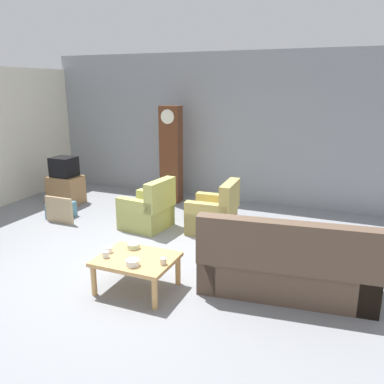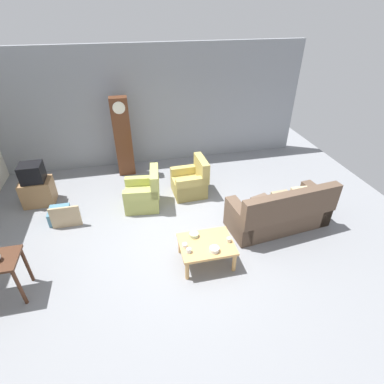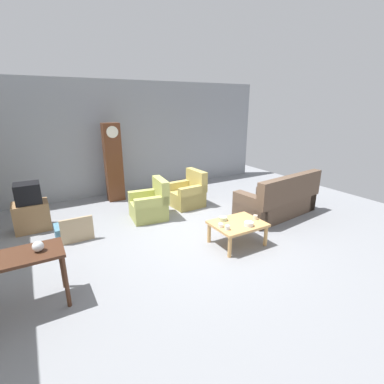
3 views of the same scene
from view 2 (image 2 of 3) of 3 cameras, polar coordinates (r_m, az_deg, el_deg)
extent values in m
plane|color=gray|center=(6.14, -2.28, -8.48)|extent=(10.40, 10.40, 0.00)
cube|color=gray|center=(8.53, -7.22, 16.00)|extent=(8.40, 0.16, 3.20)
cube|color=brown|center=(6.54, 16.08, -4.50)|extent=(2.18, 1.08, 0.44)
cube|color=brown|center=(6.02, 18.67, -2.50)|extent=(2.11, 0.44, 0.60)
cube|color=brown|center=(7.00, 22.56, -2.00)|extent=(0.34, 0.86, 0.68)
cube|color=brown|center=(6.04, 8.88, -5.52)|extent=(0.34, 0.86, 0.68)
cube|color=#C6B284|center=(6.61, 19.82, -0.56)|extent=(0.36, 0.13, 0.36)
cube|color=#9E8966|center=(6.34, 16.38, -1.37)|extent=(0.37, 0.14, 0.36)
cube|color=brown|center=(6.10, 12.65, -2.24)|extent=(0.38, 0.22, 0.36)
cube|color=tan|center=(6.96, -9.58, -1.23)|extent=(0.84, 0.84, 0.40)
cube|color=tan|center=(6.70, -7.21, 2.19)|extent=(0.26, 0.78, 0.52)
cube|color=tan|center=(7.15, -9.58, 0.78)|extent=(0.77, 0.24, 0.60)
cube|color=tan|center=(6.65, -9.74, -1.96)|extent=(0.77, 0.24, 0.60)
cube|color=tan|center=(7.30, -0.62, 1.10)|extent=(0.79, 0.79, 0.40)
cube|color=tan|center=(7.15, 1.84, 4.58)|extent=(0.22, 0.77, 0.52)
cube|color=tan|center=(7.50, -1.22, 2.91)|extent=(0.77, 0.20, 0.60)
cube|color=tan|center=(7.01, 0.00, 0.54)|extent=(0.77, 0.20, 0.60)
cube|color=tan|center=(5.35, 2.81, -10.03)|extent=(0.96, 0.76, 0.05)
cylinder|color=tan|center=(5.22, -0.95, -14.87)|extent=(0.07, 0.07, 0.39)
cylinder|color=tan|center=(5.39, 8.14, -13.26)|extent=(0.07, 0.07, 0.39)
cylinder|color=tan|center=(5.66, -2.33, -10.11)|extent=(0.07, 0.07, 0.39)
cylinder|color=tan|center=(5.83, 5.99, -8.81)|extent=(0.07, 0.07, 0.39)
cylinder|color=#472819|center=(5.44, -30.27, -15.56)|extent=(0.06, 0.06, 0.74)
cylinder|color=#472819|center=(5.76, -29.20, -12.13)|extent=(0.06, 0.06, 0.74)
cube|color=#562D19|center=(8.06, -13.16, 10.17)|extent=(0.44, 0.28, 2.10)
cylinder|color=silver|center=(7.64, -13.92, 15.46)|extent=(0.30, 0.02, 0.30)
cube|color=#997047|center=(7.79, -27.51, 0.02)|extent=(0.68, 0.52, 0.60)
cube|color=black|center=(7.55, -28.49, 3.28)|extent=(0.48, 0.44, 0.42)
cube|color=tan|center=(6.75, -23.17, -4.47)|extent=(0.60, 0.05, 0.50)
cube|color=teal|center=(7.05, -24.14, -4.06)|extent=(0.41, 0.45, 0.29)
cylinder|color=white|center=(5.24, -1.41, -10.23)|extent=(0.09, 0.09, 0.07)
cylinder|color=silver|center=(5.14, -0.61, -11.17)|extent=(0.08, 0.08, 0.08)
cylinder|color=beige|center=(5.38, 7.10, -9.11)|extent=(0.08, 0.08, 0.08)
cylinder|color=white|center=(5.18, 4.33, -10.96)|extent=(0.17, 0.17, 0.08)
cylinder|color=#B2C69E|center=(5.44, 0.38, -8.24)|extent=(0.17, 0.17, 0.07)
camera|label=1|loc=(3.81, 68.57, -14.31)|focal=36.74mm
camera|label=3|loc=(2.54, -78.06, -35.75)|focal=26.22mm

